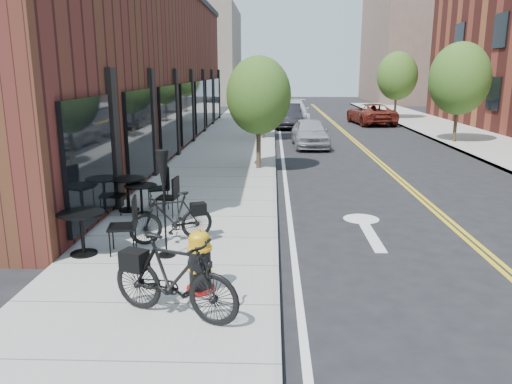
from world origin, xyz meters
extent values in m
plane|color=black|center=(0.00, 0.00, 0.00)|extent=(120.00, 120.00, 0.00)
cube|color=#9E9B93|center=(-2.00, 10.00, 0.06)|extent=(4.00, 70.00, 0.12)
cube|color=#4F1E19|center=(-6.50, 14.00, 3.50)|extent=(5.00, 28.00, 7.00)
cube|color=#726656|center=(-8.00, 48.00, 5.00)|extent=(8.00, 14.00, 10.00)
cube|color=brown|center=(16.00, 50.00, 6.00)|extent=(10.00, 16.00, 12.00)
cylinder|color=#382B1E|center=(-0.60, 9.00, 0.93)|extent=(0.16, 0.16, 1.61)
ellipsoid|color=#2A551B|center=(-0.60, 9.00, 2.61)|extent=(2.20, 2.20, 2.64)
cylinder|color=#382B1E|center=(-0.60, 17.00, 0.96)|extent=(0.16, 0.16, 1.68)
ellipsoid|color=#2A551B|center=(-0.60, 17.00, 2.72)|extent=(2.30, 2.30, 2.76)
cylinder|color=#382B1E|center=(-0.60, 25.00, 0.91)|extent=(0.16, 0.16, 1.57)
ellipsoid|color=#2A551B|center=(-0.60, 25.00, 2.54)|extent=(2.10, 2.10, 2.52)
cylinder|color=#382B1E|center=(-0.60, 33.00, 0.98)|extent=(0.16, 0.16, 1.71)
ellipsoid|color=#2A551B|center=(-0.60, 33.00, 2.79)|extent=(2.40, 2.40, 2.88)
cylinder|color=#382B1E|center=(8.60, 16.00, 1.03)|extent=(0.16, 0.16, 1.82)
ellipsoid|color=#2A551B|center=(8.60, 16.00, 3.06)|extent=(2.80, 2.80, 3.36)
cylinder|color=#382B1E|center=(8.60, 28.00, 1.03)|extent=(0.16, 0.16, 1.82)
ellipsoid|color=#2A551B|center=(8.60, 28.00, 3.06)|extent=(2.80, 2.80, 3.36)
cylinder|color=maroon|center=(-1.22, -1.05, 0.15)|extent=(0.56, 0.56, 0.07)
cylinder|color=black|center=(-1.22, -1.05, 0.48)|extent=(0.43, 0.43, 0.65)
cylinder|color=gold|center=(-1.22, -1.05, 0.82)|extent=(0.49, 0.49, 0.04)
cylinder|color=gold|center=(-1.22, -1.05, 0.90)|extent=(0.42, 0.42, 0.15)
ellipsoid|color=gold|center=(-1.22, -1.05, 0.99)|extent=(0.40, 0.40, 0.19)
cylinder|color=gold|center=(-1.22, -1.05, 1.09)|extent=(0.07, 0.07, 0.07)
imported|color=black|center=(-2.10, 1.20, 0.62)|extent=(1.71, 1.08, 1.00)
imported|color=black|center=(-1.44, -1.90, 0.71)|extent=(2.03, 1.24, 1.18)
cylinder|color=black|center=(-3.60, 0.45, 0.14)|extent=(0.56, 0.56, 0.03)
cylinder|color=black|center=(-3.60, 0.45, 0.52)|extent=(0.08, 0.08, 0.77)
cylinder|color=black|center=(-3.60, 0.45, 0.91)|extent=(0.97, 0.97, 0.03)
cylinder|color=black|center=(-3.19, 3.07, 0.13)|extent=(0.49, 0.49, 0.03)
cylinder|color=black|center=(-3.19, 3.07, 0.47)|extent=(0.07, 0.07, 0.69)
cylinder|color=black|center=(-3.19, 3.07, 0.82)|extent=(0.84, 0.84, 0.03)
cylinder|color=black|center=(-3.60, 3.42, 0.14)|extent=(0.62, 0.62, 0.03)
cylinder|color=black|center=(-3.60, 3.42, 0.52)|extent=(0.08, 0.08, 0.77)
cylinder|color=black|center=(-3.60, 3.42, 0.91)|extent=(1.07, 1.07, 0.03)
cylinder|color=black|center=(-2.05, 0.41, 0.14)|extent=(0.32, 0.32, 0.04)
cylinder|color=black|center=(-2.05, 0.41, 1.09)|extent=(0.04, 0.04, 1.89)
cone|color=black|center=(-2.05, 0.41, 1.66)|extent=(0.23, 0.23, 0.84)
imported|color=#97999F|center=(1.60, 14.74, 0.65)|extent=(1.67, 3.89, 1.31)
imported|color=black|center=(0.80, 22.78, 0.73)|extent=(1.65, 4.47, 1.46)
imported|color=silver|center=(1.15, 24.72, 0.78)|extent=(2.35, 5.45, 1.56)
imported|color=maroon|center=(6.30, 24.90, 0.68)|extent=(2.83, 5.12, 1.36)
camera|label=1|loc=(-0.13, -8.14, 3.43)|focal=35.00mm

